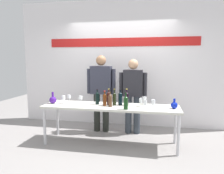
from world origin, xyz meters
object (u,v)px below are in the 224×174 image
(wine_bottle_6, at_px, (97,98))
(wine_glass_left_1, at_px, (63,98))
(wine_bottle_5, at_px, (120,98))
(wine_glass_left_0, at_px, (81,98))
(decanter_blue_right, at_px, (174,105))
(wine_glass_right_0, at_px, (153,102))
(wine_bottle_1, at_px, (110,100))
(wine_bottle_0, at_px, (105,99))
(wine_bottle_3, at_px, (109,98))
(wine_bottle_7, at_px, (114,98))
(display_table, at_px, (110,109))
(wine_glass_left_2, at_px, (69,97))
(wine_bottle_2, at_px, (126,102))
(presenter_left, at_px, (101,88))
(presenter_right, at_px, (133,92))
(wine_glass_right_3, at_px, (145,103))
(wine_glass_right_1, at_px, (145,99))
(decanter_blue_left, at_px, (53,100))
(wine_glass_right_2, at_px, (141,101))
(wine_bottle_4, at_px, (127,98))

(wine_bottle_6, distance_m, wine_glass_left_1, 0.67)
(wine_bottle_5, xyz_separation_m, wine_glass_left_0, (-0.80, 0.04, -0.03))
(decanter_blue_right, height_order, wine_glass_right_0, decanter_blue_right)
(wine_bottle_1, bearing_deg, wine_bottle_6, 150.44)
(decanter_blue_right, bearing_deg, wine_glass_right_0, -168.72)
(wine_bottle_0, distance_m, wine_bottle_3, 0.10)
(wine_glass_left_1, bearing_deg, wine_glass_right_0, -3.65)
(wine_bottle_3, relative_size, wine_bottle_7, 1.00)
(display_table, relative_size, decanter_blue_right, 14.20)
(wine_bottle_3, bearing_deg, wine_glass_left_2, 171.47)
(wine_bottle_2, bearing_deg, wine_bottle_0, 153.19)
(presenter_left, height_order, wine_bottle_3, presenter_left)
(presenter_right, xyz_separation_m, wine_glass_left_1, (-1.29, -0.67, -0.06))
(wine_bottle_0, relative_size, wine_glass_right_3, 1.81)
(decanter_blue_right, distance_m, wine_bottle_3, 1.19)
(wine_bottle_5, height_order, wine_glass_right_3, wine_bottle_5)
(presenter_left, xyz_separation_m, wine_glass_right_1, (0.97, -0.44, -0.12))
(decanter_blue_right, xyz_separation_m, wine_bottle_2, (-0.82, -0.22, 0.06))
(wine_bottle_1, xyz_separation_m, wine_bottle_2, (0.31, -0.15, -0.00))
(wine_bottle_6, height_order, wine_glass_left_2, wine_bottle_6)
(decanter_blue_left, distance_m, wine_glass_left_1, 0.21)
(wine_bottle_1, distance_m, wine_glass_right_2, 0.56)
(display_table, relative_size, presenter_left, 1.50)
(decanter_blue_right, xyz_separation_m, wine_bottle_5, (-0.97, 0.12, 0.06))
(wine_bottle_5, distance_m, wine_glass_right_3, 0.53)
(wine_glass_left_0, bearing_deg, wine_bottle_1, -19.65)
(display_table, xyz_separation_m, wine_bottle_0, (-0.10, -0.02, 0.18))
(wine_glass_left_0, xyz_separation_m, wine_glass_right_2, (1.19, -0.10, 0.00))
(wine_bottle_3, relative_size, wine_glass_right_2, 2.09)
(display_table, height_order, decanter_blue_right, decanter_blue_right)
(wine_bottle_3, distance_m, wine_glass_left_0, 0.60)
(wine_glass_left_0, bearing_deg, wine_bottle_5, -2.94)
(presenter_right, relative_size, wine_glass_right_1, 10.71)
(presenter_left, xyz_separation_m, wine_bottle_0, (0.24, -0.71, -0.11))
(wine_bottle_0, xyz_separation_m, wine_bottle_3, (0.06, 0.08, 0.01))
(wine_bottle_1, xyz_separation_m, wine_bottle_5, (0.15, 0.19, 0.00))
(wine_glass_right_0, xyz_separation_m, wine_glass_right_1, (-0.16, 0.34, -0.00))
(decanter_blue_right, bearing_deg, wine_bottle_4, 173.09)
(wine_bottle_3, bearing_deg, wine_glass_right_3, -15.19)
(presenter_left, relative_size, wine_bottle_6, 5.72)
(display_table, height_order, wine_bottle_3, wine_bottle_3)
(wine_glass_left_1, distance_m, wine_glass_right_1, 1.57)
(wine_glass_left_0, bearing_deg, wine_glass_right_0, -9.43)
(wine_glass_left_0, xyz_separation_m, wine_glass_right_3, (1.27, -0.28, 0.01))
(wine_bottle_1, relative_size, wine_glass_right_2, 1.94)
(presenter_right, bearing_deg, wine_glass_right_0, -61.02)
(decanter_blue_left, relative_size, wine_glass_right_3, 1.45)
(wine_glass_right_0, bearing_deg, wine_glass_right_3, -163.15)
(wine_glass_left_0, bearing_deg, presenter_left, 62.51)
(presenter_right, bearing_deg, wine_glass_right_1, -58.62)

